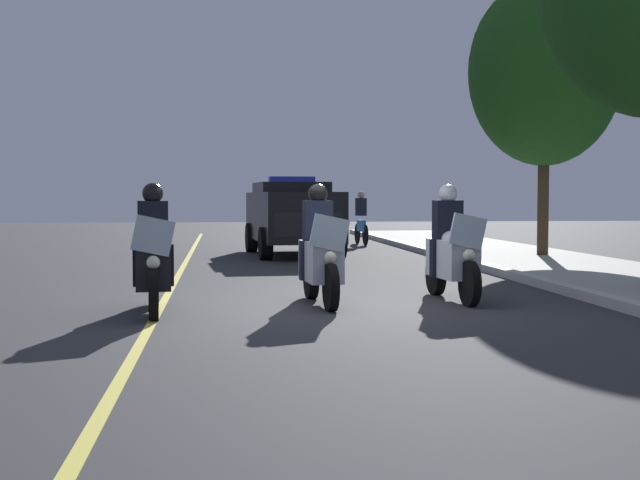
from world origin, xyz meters
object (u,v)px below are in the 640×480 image
Objects in this scene: cyclist_background at (361,218)px; tree_far_back at (545,71)px; police_motorcycle_trailing at (452,253)px; police_motorcycle_lead_left at (153,260)px; police_suv at (292,214)px; police_motorcycle_lead_right at (320,256)px.

tree_far_back is at bearing 27.29° from cyclist_background.
police_motorcycle_trailing is at bearing -28.67° from tree_far_back.
police_suv reaches higher than police_motorcycle_lead_left.
police_motorcycle_lead_right is at bearing 105.21° from police_motorcycle_lead_left.
police_motorcycle_lead_right is 1.22× the size of cyclist_background.
cyclist_background is at bearing 176.14° from police_motorcycle_trailing.
tree_far_back reaches higher than cyclist_background.
tree_far_back is at bearing 136.00° from police_motorcycle_lead_left.
police_motorcycle_lead_left is 13.14m from tree_far_back.
police_motorcycle_lead_left reaches higher than cyclist_background.
police_motorcycle_trailing is 14.84m from cyclist_background.
police_motorcycle_lead_left is 2.37m from police_motorcycle_lead_right.
police_motorcycle_lead_right is (-0.62, 2.29, 0.00)m from police_motorcycle_lead_left.
police_motorcycle_lead_right reaches higher than cyclist_background.
police_motorcycle_lead_left is 1.00× the size of police_motorcycle_trailing.
police_motorcycle_trailing is at bearing 8.76° from police_suv.
police_motorcycle_lead_right is 11.27m from tree_far_back.
police_motorcycle_lead_right is 15.38m from cyclist_background.
tree_far_back is (6.68, 3.44, 3.73)m from cyclist_background.
police_suv is (-11.02, 2.72, 0.37)m from police_motorcycle_lead_left.
tree_far_back is at bearing 142.59° from police_motorcycle_lead_right.
police_motorcycle_trailing is 0.43× the size of police_suv.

